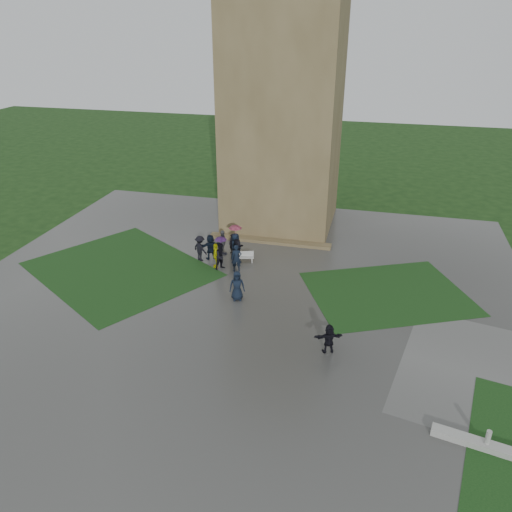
% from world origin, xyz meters
% --- Properties ---
extents(ground, '(120.00, 120.00, 0.00)m').
position_xyz_m(ground, '(0.00, 0.00, 0.00)').
color(ground, black).
extents(plaza, '(34.00, 34.00, 0.02)m').
position_xyz_m(plaza, '(0.00, 2.00, 0.01)').
color(plaza, '#363634').
rests_on(plaza, ground).
extents(lawn_inset_left, '(14.10, 13.46, 0.01)m').
position_xyz_m(lawn_inset_left, '(-8.50, 4.00, 0.03)').
color(lawn_inset_left, black).
rests_on(lawn_inset_left, plaza).
extents(lawn_inset_right, '(11.12, 10.15, 0.01)m').
position_xyz_m(lawn_inset_right, '(8.50, 5.00, 0.03)').
color(lawn_inset_right, black).
rests_on(lawn_inset_right, plaza).
extents(tower, '(8.00, 8.00, 18.00)m').
position_xyz_m(tower, '(0.00, 15.00, 9.00)').
color(tower, brown).
rests_on(tower, ground).
extents(tower_plinth, '(9.00, 0.80, 0.22)m').
position_xyz_m(tower_plinth, '(0.00, 10.60, 0.13)').
color(tower_plinth, brown).
rests_on(tower_plinth, plaza).
extents(bench, '(1.34, 0.76, 0.74)m').
position_xyz_m(bench, '(-0.92, 7.01, 0.40)').
color(bench, '#ADAEA9').
rests_on(bench, plaza).
extents(visitor_cluster, '(3.83, 3.21, 2.49)m').
position_xyz_m(visitor_cluster, '(-2.39, 6.78, 1.01)').
color(visitor_cluster, black).
rests_on(visitor_cluster, plaza).
extents(pedestrian_mid, '(1.03, 0.85, 1.82)m').
position_xyz_m(pedestrian_mid, '(-0.02, 2.14, 0.93)').
color(pedestrian_mid, black).
rests_on(pedestrian_mid, plaza).
extents(pedestrian_near, '(1.51, 0.98, 1.53)m').
position_xyz_m(pedestrian_near, '(5.71, -1.63, 0.79)').
color(pedestrian_near, black).
rests_on(pedestrian_near, plaza).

